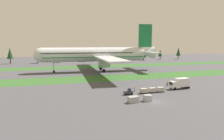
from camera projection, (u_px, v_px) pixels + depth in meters
ground_plane at (156, 102)px, 53.89m from camera, size 400.00×400.00×0.00m
grass_strip_near at (112, 78)px, 91.56m from camera, size 320.00×16.44×0.01m
grass_strip_far at (93, 67)px, 134.19m from camera, size 320.00×16.44×0.01m
airliner at (97, 54)px, 111.10m from camera, size 65.54×80.91×25.81m
baggage_tug at (128, 92)px, 61.13m from camera, size 2.63×1.37×1.97m
cargo_dolly_lead at (144, 91)px, 62.66m from camera, size 2.24×1.56×1.55m
cargo_dolly_second at (152, 90)px, 63.56m from camera, size 2.24×1.56×1.55m
cargo_dolly_third at (160, 89)px, 64.45m from camera, size 2.24×1.56×1.55m
catering_truck at (180, 83)px, 68.96m from camera, size 7.07×2.67×3.58m
ground_crew_marshaller at (167, 83)px, 73.78m from camera, size 0.38×0.47×1.74m
ground_crew_loader at (134, 88)px, 65.43m from camera, size 0.36×0.52×1.74m
uld_container_0 at (132, 100)px, 52.93m from camera, size 2.09×1.71×1.58m
uld_container_1 at (147, 98)px, 54.48m from camera, size 2.01×1.62×1.68m
uld_container_2 at (134, 99)px, 53.57m from camera, size 2.03×1.63×1.55m
taxiway_marker_0 at (142, 78)px, 89.81m from camera, size 0.44×0.44×0.55m
taxiway_marker_1 at (103, 79)px, 86.96m from camera, size 0.44×0.44×0.64m
taxiway_marker_2 at (137, 77)px, 91.68m from camera, size 0.44×0.44×0.47m
taxiway_marker_3 at (160, 77)px, 90.51m from camera, size 0.44×0.44×0.61m
distant_tree_line at (76, 54)px, 167.07m from camera, size 189.93×10.01×11.82m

